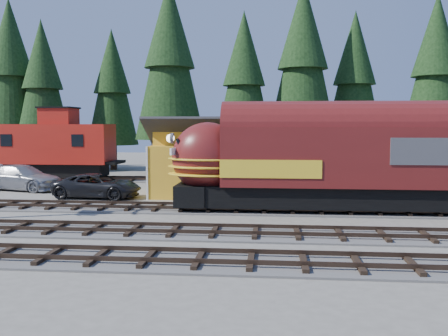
# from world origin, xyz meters

# --- Properties ---
(ground) EXTENTS (120.00, 120.00, 0.00)m
(ground) POSITION_xyz_m (0.00, 0.00, 0.00)
(ground) COLOR #6B665B
(ground) RESTS_ON ground
(track_siding) EXTENTS (68.00, 3.20, 0.33)m
(track_siding) POSITION_xyz_m (10.00, 4.00, 0.06)
(track_siding) COLOR #4C4947
(track_siding) RESTS_ON ground
(track_spur) EXTENTS (32.00, 3.20, 0.33)m
(track_spur) POSITION_xyz_m (-10.00, 18.00, 0.06)
(track_spur) COLOR #4C4947
(track_spur) RESTS_ON ground
(depot) EXTENTS (12.80, 7.00, 5.30)m
(depot) POSITION_xyz_m (-0.00, 10.50, 2.96)
(depot) COLOR yellow
(depot) RESTS_ON ground
(conifer_backdrop) EXTENTS (79.48, 20.83, 16.50)m
(conifer_backdrop) POSITION_xyz_m (7.43, 24.17, 9.97)
(conifer_backdrop) COLOR black
(conifer_backdrop) RESTS_ON ground
(locomotive) EXTENTS (16.85, 3.35, 4.58)m
(locomotive) POSITION_xyz_m (4.26, 4.00, 2.66)
(locomotive) COLOR black
(locomotive) RESTS_ON ground
(caboose) EXTENTS (11.20, 3.25, 5.82)m
(caboose) POSITION_xyz_m (-17.40, 18.00, 2.85)
(caboose) COLOR black
(caboose) RESTS_ON ground
(pickup_truck_a) EXTENTS (5.84, 2.95, 1.58)m
(pickup_truck_a) POSITION_xyz_m (-9.47, 8.06, 0.79)
(pickup_truck_a) COLOR black
(pickup_truck_a) RESTS_ON ground
(pickup_truck_b) EXTENTS (6.75, 4.01, 1.83)m
(pickup_truck_b) POSITION_xyz_m (-16.31, 11.24, 0.92)
(pickup_truck_b) COLOR #97999E
(pickup_truck_b) RESTS_ON ground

